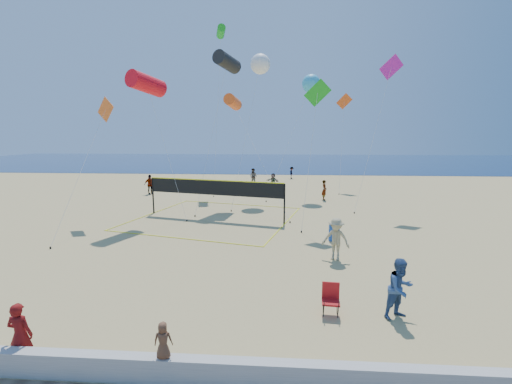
# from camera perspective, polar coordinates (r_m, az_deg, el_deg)

# --- Properties ---
(ground) EXTENTS (120.00, 120.00, 0.00)m
(ground) POSITION_cam_1_polar(r_m,az_deg,el_deg) (11.21, -8.04, -19.29)
(ground) COLOR tan
(ground) RESTS_ON ground
(ocean) EXTENTS (140.00, 50.00, 0.03)m
(ocean) POSITION_cam_1_polar(r_m,az_deg,el_deg) (71.83, 2.25, 5.18)
(ocean) COLOR navy
(ocean) RESTS_ON ground
(seawall) EXTENTS (32.00, 0.30, 0.60)m
(seawall) POSITION_cam_1_polar(r_m,az_deg,el_deg) (8.59, -12.72, -26.97)
(seawall) COLOR silver
(seawall) RESTS_ON ground
(woman) EXTENTS (0.58, 0.39, 1.57)m
(woman) POSITION_cam_1_polar(r_m,az_deg,el_deg) (10.22, -34.64, -19.00)
(woman) COLOR maroon
(woman) RESTS_ON ground
(toddler) EXTENTS (0.43, 0.31, 0.82)m
(toddler) POSITION_cam_1_polar(r_m,az_deg,el_deg) (8.27, -15.22, -22.75)
(toddler) COLOR brown
(toddler) RESTS_ON seawall
(bystander_a) EXTENTS (1.11, 1.02, 1.83)m
(bystander_a) POSITION_cam_1_polar(r_m,az_deg,el_deg) (11.28, 22.91, -14.61)
(bystander_a) COLOR #324E7E
(bystander_a) RESTS_ON ground
(bystander_b) EXTENTS (1.37, 1.08, 1.85)m
(bystander_b) POSITION_cam_1_polar(r_m,az_deg,el_deg) (15.35, 13.16, -7.63)
(bystander_b) COLOR tan
(bystander_b) RESTS_ON ground
(far_person_0) EXTENTS (1.05, 1.05, 1.79)m
(far_person_0) POSITION_cam_1_polar(r_m,az_deg,el_deg) (32.91, -17.28, 1.22)
(far_person_0) COLOR gray
(far_person_0) RESTS_ON ground
(far_person_1) EXTENTS (1.49, 1.23, 1.60)m
(far_person_1) POSITION_cam_1_polar(r_m,az_deg,el_deg) (34.36, 2.86, 1.80)
(far_person_1) COLOR gray
(far_person_1) RESTS_ON ground
(far_person_2) EXTENTS (0.45, 0.64, 1.69)m
(far_person_2) POSITION_cam_1_polar(r_m,az_deg,el_deg) (29.04, 11.31, 0.30)
(far_person_2) COLOR gray
(far_person_2) RESTS_ON ground
(far_person_3) EXTENTS (1.07, 0.96, 1.79)m
(far_person_3) POSITION_cam_1_polar(r_m,az_deg,el_deg) (37.36, -0.43, 2.58)
(far_person_3) COLOR gray
(far_person_3) RESTS_ON ground
(far_person_4) EXTENTS (0.64, 1.00, 1.46)m
(far_person_4) POSITION_cam_1_polar(r_m,az_deg,el_deg) (43.08, 5.96, 3.23)
(far_person_4) COLOR gray
(far_person_4) RESTS_ON ground
(camp_chair) EXTENTS (0.56, 0.68, 1.07)m
(camp_chair) POSITION_cam_1_polar(r_m,az_deg,el_deg) (11.03, 12.34, -16.74)
(camp_chair) COLOR #AD1315
(camp_chair) RESTS_ON ground
(trash_barrel) EXTENTS (0.68, 0.68, 0.83)m
(trash_barrel) POSITION_cam_1_polar(r_m,az_deg,el_deg) (18.20, 12.89, -6.59)
(trash_barrel) COLOR #1946A5
(trash_barrel) RESTS_ON ground
(volleyball_net) EXTENTS (11.45, 11.34, 2.54)m
(volleyball_net) POSITION_cam_1_polar(r_m,az_deg,el_deg) (22.25, -6.95, 0.02)
(volleyball_net) COLOR black
(volleyball_net) RESTS_ON ground
(kite_0) EXTENTS (3.58, 2.83, 9.24)m
(kite_0) POSITION_cam_1_polar(r_m,az_deg,el_deg) (23.33, -17.77, 16.79)
(kite_0) COLOR red
(kite_0) RESTS_ON ground
(kite_1) EXTENTS (2.50, 7.17, 11.70)m
(kite_1) POSITION_cam_1_polar(r_m,az_deg,el_deg) (28.47, -4.84, 20.76)
(kite_1) COLOR black
(kite_1) RESTS_ON ground
(kite_2) EXTENTS (4.89, 6.76, 8.39)m
(kite_2) POSITION_cam_1_polar(r_m,az_deg,el_deg) (26.66, -3.88, 14.71)
(kite_2) COLOR #FA591B
(kite_2) RESTS_ON ground
(kite_3) EXTENTS (1.45, 6.76, 7.75)m
(kite_3) POSITION_cam_1_polar(r_m,az_deg,el_deg) (23.68, -24.12, 11.54)
(kite_3) COLOR orange
(kite_3) RESTS_ON ground
(kite_4) EXTENTS (1.71, 2.17, 8.57)m
(kite_4) POSITION_cam_1_polar(r_m,az_deg,el_deg) (20.67, 10.09, 14.85)
(kite_4) COLOR green
(kite_4) RESTS_ON ground
(kite_5) EXTENTS (3.42, 2.18, 10.95)m
(kite_5) POSITION_cam_1_polar(r_m,az_deg,el_deg) (26.91, 21.37, 17.80)
(kite_5) COLOR #D41EAA
(kite_5) RESTS_ON ground
(kite_6) EXTENTS (2.72, 7.47, 12.11)m
(kite_6) POSITION_cam_1_polar(r_m,az_deg,el_deg) (30.69, 0.72, 20.54)
(kite_6) COLOR white
(kite_6) RESTS_ON ground
(kite_7) EXTENTS (4.81, 5.02, 10.61)m
(kite_7) POSITION_cam_1_polar(r_m,az_deg,el_deg) (31.70, 9.18, 17.41)
(kite_7) COLOR #34AFE1
(kite_7) RESTS_ON ground
(kite_8) EXTENTS (1.19, 5.94, 15.61)m
(kite_8) POSITION_cam_1_polar(r_m,az_deg,el_deg) (36.07, -5.87, 25.02)
(kite_8) COLOR green
(kite_8) RESTS_ON ground
(kite_9) EXTENTS (1.75, 4.86, 9.52)m
(kite_9) POSITION_cam_1_polar(r_m,az_deg,el_deg) (36.21, 14.45, 13.68)
(kite_9) COLOR #FA591B
(kite_9) RESTS_ON ground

